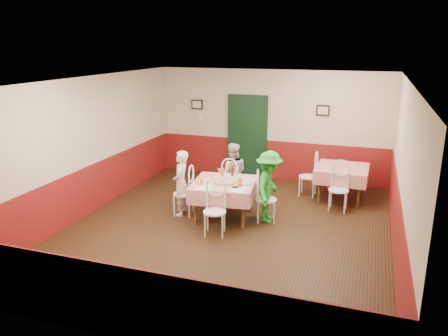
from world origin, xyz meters
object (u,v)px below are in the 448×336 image
(chair_far, at_px, (232,184))
(glass_c, at_px, (222,172))
(glass_a, at_px, (202,182))
(beer_bottle, at_px, (232,172))
(chair_right, at_px, (266,199))
(chair_second_b, at_px, (339,190))
(chair_second_a, at_px, (308,177))
(diner_far, at_px, (232,173))
(wallet, at_px, (235,187))
(chair_near, at_px, (215,212))
(diner_left, at_px, (181,183))
(second_table, at_px, (341,183))
(pizza, at_px, (225,182))
(main_table, at_px, (224,200))
(glass_b, at_px, (240,183))
(diner_right, at_px, (269,187))
(chair_left, at_px, (184,194))

(chair_far, relative_size, glass_c, 6.15)
(glass_a, distance_m, beer_bottle, 0.84)
(chair_right, height_order, chair_second_b, same)
(chair_second_a, relative_size, diner_far, 0.67)
(chair_second_b, xyz_separation_m, wallet, (-1.84, -1.41, 0.32))
(chair_far, distance_m, glass_a, 1.25)
(chair_near, relative_size, diner_left, 0.67)
(diner_left, bearing_deg, second_table, 112.62)
(chair_near, relative_size, pizza, 1.97)
(second_table, xyz_separation_m, chair_near, (-2.05, -2.74, 0.08))
(second_table, bearing_deg, chair_second_a, 180.00)
(main_table, xyz_separation_m, second_table, (2.16, 1.90, 0.00))
(chair_second_a, relative_size, diner_left, 0.67)
(glass_b, xyz_separation_m, diner_far, (-0.50, 1.07, -0.16))
(glass_b, relative_size, diner_right, 0.11)
(chair_left, distance_m, chair_right, 1.70)
(glass_c, bearing_deg, diner_far, 82.65)
(glass_c, bearing_deg, chair_left, -142.57)
(diner_left, relative_size, diner_right, 0.94)
(chair_second_a, bearing_deg, second_table, 92.04)
(pizza, bearing_deg, diner_far, 98.44)
(chair_second_b, bearing_deg, wallet, -140.42)
(diner_far, bearing_deg, chair_right, 122.61)
(second_table, relative_size, diner_far, 0.83)
(chair_right, distance_m, chair_second_a, 1.88)
(chair_second_b, xyz_separation_m, pizza, (-2.14, -1.17, 0.33))
(second_table, distance_m, diner_right, 2.22)
(chair_second_b, distance_m, diner_left, 3.31)
(main_table, relative_size, chair_second_a, 1.36)
(main_table, xyz_separation_m, chair_second_a, (1.41, 1.90, 0.08))
(second_table, distance_m, glass_c, 2.81)
(chair_second_a, xyz_separation_m, pizza, (-1.39, -1.92, 0.33))
(main_table, relative_size, second_table, 1.09)
(wallet, relative_size, diner_left, 0.08)
(chair_right, xyz_separation_m, glass_c, (-1.02, 0.30, 0.38))
(diner_left, bearing_deg, main_table, 86.44)
(chair_far, distance_m, chair_second_a, 1.85)
(glass_a, bearing_deg, chair_far, 78.32)
(pizza, height_order, diner_right, diner_right)
(chair_near, xyz_separation_m, diner_right, (0.79, 0.96, 0.27))
(glass_a, xyz_separation_m, glass_b, (0.73, 0.14, 0.01))
(main_table, height_order, glass_b, glass_b)
(chair_second_a, bearing_deg, pizza, -33.82)
(chair_second_a, distance_m, glass_a, 2.86)
(glass_b, xyz_separation_m, glass_c, (-0.56, 0.58, -0.00))
(main_table, distance_m, diner_far, 0.95)
(chair_second_b, distance_m, glass_c, 2.48)
(wallet, bearing_deg, diner_far, 103.24)
(diner_left, xyz_separation_m, diner_right, (1.79, 0.22, 0.04))
(second_table, xyz_separation_m, chair_right, (-1.32, -1.79, 0.08))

